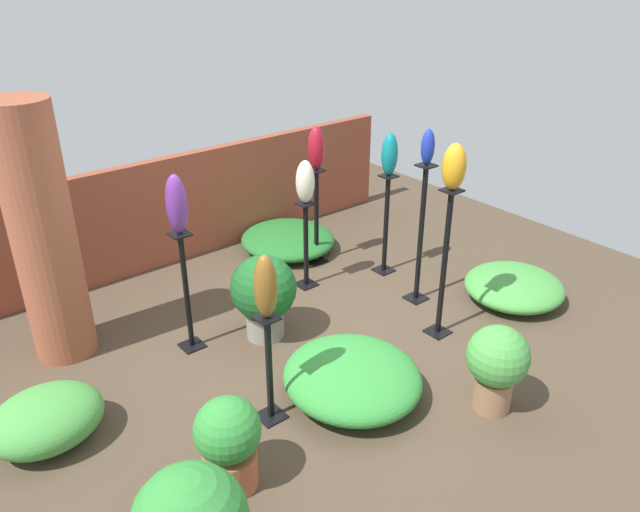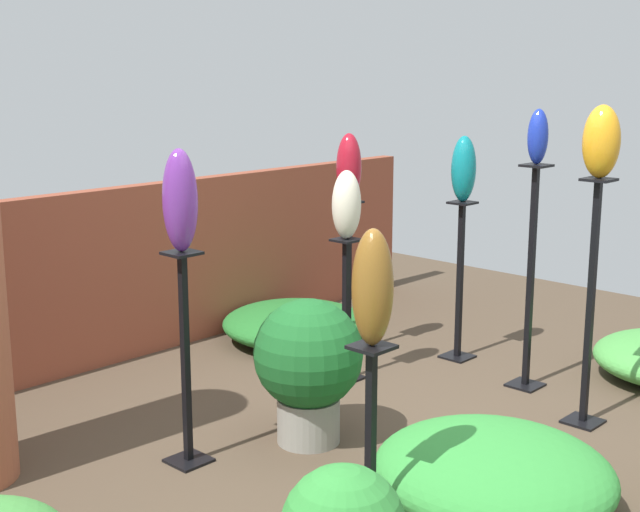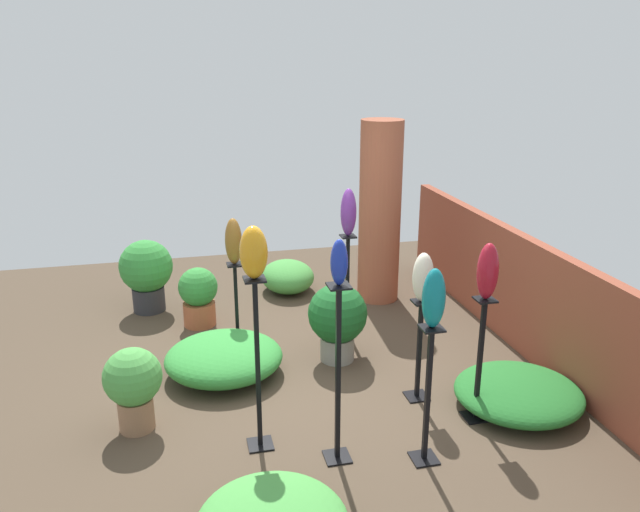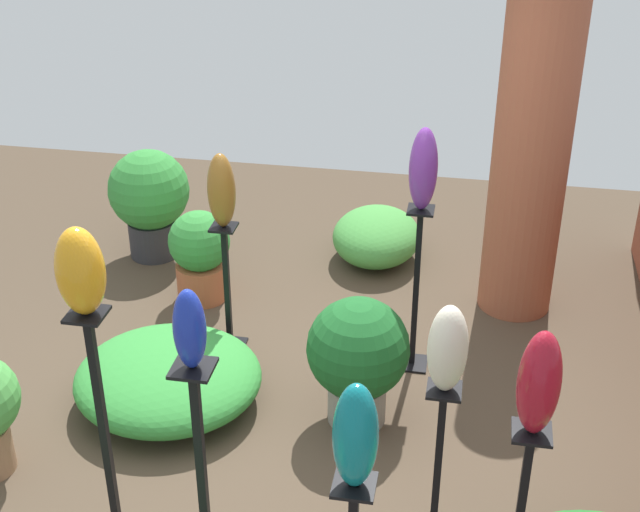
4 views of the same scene
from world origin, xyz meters
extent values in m
plane|color=#4C3D2D|center=(0.00, 0.00, 0.00)|extent=(8.00, 8.00, 0.00)
cube|color=brown|center=(0.00, 2.36, 0.61)|extent=(5.60, 0.12, 1.21)
cylinder|color=#9E5138|center=(-1.77, 1.35, 1.12)|extent=(0.52, 0.52, 2.24)
cube|color=black|center=(1.05, 1.30, 0.01)|extent=(0.20, 0.20, 0.01)
cube|color=black|center=(1.05, 1.30, 0.55)|extent=(0.04, 0.04, 1.10)
cube|color=black|center=(1.05, 1.30, 1.10)|extent=(0.16, 0.16, 0.02)
cube|color=black|center=(-0.86, -0.53, 0.01)|extent=(0.20, 0.20, 0.01)
cube|color=black|center=(-0.86, -0.53, 0.45)|extent=(0.04, 0.04, 0.91)
cube|color=black|center=(-0.86, -0.53, 0.90)|extent=(0.16, 0.16, 0.01)
cube|color=black|center=(1.49, 0.65, 0.01)|extent=(0.20, 0.20, 0.01)
cube|color=black|center=(1.49, 0.65, 0.56)|extent=(0.04, 0.04, 1.12)
cube|color=black|center=(1.49, 0.65, 1.11)|extent=(0.16, 0.16, 0.02)
cube|color=black|center=(0.62, 0.94, 0.01)|extent=(0.20, 0.20, 0.01)
cube|color=black|center=(0.62, 0.94, 0.47)|extent=(0.04, 0.04, 0.94)
cube|color=black|center=(0.62, 0.94, 0.94)|extent=(0.16, 0.16, 0.01)
cube|color=black|center=(1.02, -0.56, 0.01)|extent=(0.20, 0.20, 0.01)
cube|color=black|center=(1.02, -0.56, 0.71)|extent=(0.04, 0.04, 1.42)
cube|color=black|center=(1.02, -0.56, 1.42)|extent=(0.16, 0.16, 0.02)
cube|color=black|center=(1.32, 0.00, 0.01)|extent=(0.20, 0.20, 0.01)
cube|color=black|center=(1.32, 0.00, 0.72)|extent=(0.04, 0.04, 1.44)
cube|color=black|center=(1.32, 0.00, 1.43)|extent=(0.16, 0.16, 0.02)
cube|color=black|center=(-0.88, 0.69, 0.01)|extent=(0.20, 0.20, 0.01)
cube|color=black|center=(-0.88, 0.69, 0.56)|extent=(0.04, 0.04, 1.12)
cube|color=black|center=(-0.88, 0.69, 1.12)|extent=(0.16, 0.16, 0.02)
ellipsoid|color=maroon|center=(1.05, 1.30, 1.34)|extent=(0.18, 0.17, 0.47)
ellipsoid|color=brown|center=(-0.86, -0.53, 1.15)|extent=(0.17, 0.18, 0.49)
ellipsoid|color=#0F727A|center=(1.49, 0.65, 1.34)|extent=(0.17, 0.17, 0.45)
ellipsoid|color=beige|center=(0.62, 0.94, 1.16)|extent=(0.19, 0.18, 0.44)
ellipsoid|color=orange|center=(1.02, -0.56, 1.62)|extent=(0.19, 0.20, 0.40)
ellipsoid|color=#192D9E|center=(1.32, 0.00, 1.60)|extent=(0.13, 0.12, 0.34)
ellipsoid|color=#6B2D8C|center=(-0.88, 0.69, 1.38)|extent=(0.18, 0.17, 0.51)
cylinder|color=#B25B38|center=(-1.45, -0.90, 0.14)|extent=(0.37, 0.37, 0.27)
sphere|color=#338C38|center=(-1.45, -0.90, 0.46)|extent=(0.44, 0.44, 0.44)
cylinder|color=#936B4C|center=(0.54, -1.52, 0.14)|extent=(0.29, 0.29, 0.28)
sphere|color=#479942|center=(0.54, -1.52, 0.48)|extent=(0.48, 0.48, 0.48)
cylinder|color=gray|center=(-0.26, 0.42, 0.13)|extent=(0.35, 0.35, 0.25)
sphere|color=#195923|center=(-0.26, 0.42, 0.51)|extent=(0.60, 0.60, 0.60)
cylinder|color=#2D2D33|center=(-2.02, -1.48, 0.15)|extent=(0.38, 0.38, 0.30)
sphere|color=#338C38|center=(-2.02, -1.48, 0.57)|extent=(0.63, 0.63, 0.63)
ellipsoid|color=#338C38|center=(-0.21, -0.73, 0.18)|extent=(1.09, 1.14, 0.36)
ellipsoid|color=#479942|center=(-2.27, 0.28, 0.20)|extent=(0.82, 0.69, 0.40)
ellipsoid|color=#236B28|center=(0.98, 1.74, 0.14)|extent=(1.09, 1.13, 0.27)
camera|label=1|loc=(-2.92, -3.67, 3.27)|focal=35.00mm
camera|label=2|loc=(-3.55, -2.78, 2.04)|focal=50.00mm
camera|label=3|loc=(5.28, -1.08, 3.00)|focal=35.00mm
camera|label=4|loc=(3.94, 0.97, 3.40)|focal=50.00mm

